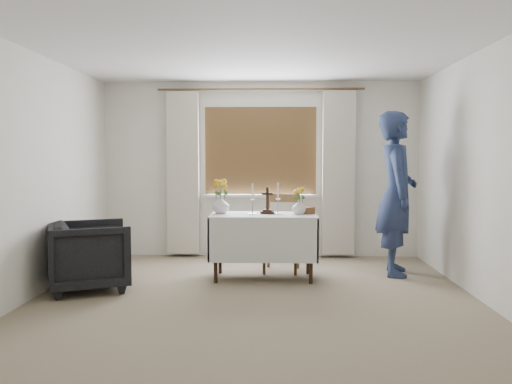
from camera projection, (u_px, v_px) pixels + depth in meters
ground at (254, 307)px, 4.75m from camera, size 5.00×5.00×0.00m
altar_table at (264, 246)px, 5.87m from camera, size 1.24×0.64×0.76m
wooden_chair at (282, 233)px, 6.23m from camera, size 0.50×0.50×0.97m
armchair at (90, 255)px, 5.38m from camera, size 1.06×1.05×0.74m
person at (396, 193)px, 6.04m from camera, size 0.57×0.78×1.98m
radiator at (260, 236)px, 7.14m from camera, size 1.10×0.10×0.60m
wooden_cross at (267, 200)px, 5.87m from camera, size 0.17×0.14×0.32m
candlestick_left at (253, 199)px, 5.80m from camera, size 0.12×0.12×0.36m
candlestick_right at (278, 198)px, 5.83m from camera, size 0.14×0.14×0.37m
flower_vase_left at (221, 205)px, 5.90m from camera, size 0.26×0.26×0.21m
flower_vase_right at (299, 207)px, 5.82m from camera, size 0.21×0.21×0.17m
wicker_basket at (306, 210)px, 5.92m from camera, size 0.27×0.27×0.08m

